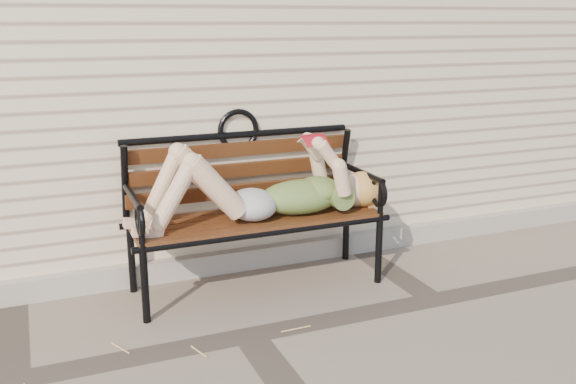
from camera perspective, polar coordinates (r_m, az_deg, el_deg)
name	(u,v)px	position (r m, az deg, el deg)	size (l,w,h in m)	color
ground	(249,335)	(3.74, -3.47, -12.60)	(80.00, 80.00, 0.00)	#7B6B5F
house_wall	(141,45)	(6.23, -12.96, 12.59)	(8.00, 4.00, 3.00)	beige
foundation_strip	(204,265)	(4.55, -7.49, -6.41)	(8.00, 0.10, 0.15)	#A8A198
garden_bench	(251,190)	(4.24, -3.32, 0.20)	(1.78, 0.71, 1.15)	black
reading_woman	(260,189)	(4.11, -2.49, 0.27)	(1.68, 0.38, 0.53)	#093941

